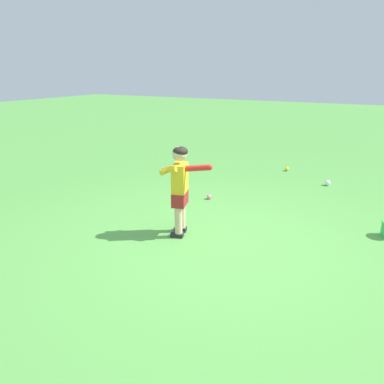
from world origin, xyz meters
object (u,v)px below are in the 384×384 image
Objects in this scene: play_ball_far_right at (209,197)px; play_ball_midfield at (328,183)px; child_batter at (180,183)px; play_ball_far_left at (287,169)px.

play_ball_midfield reaches higher than play_ball_far_right.
play_ball_midfield is (1.50, 1.60, 0.01)m from play_ball_far_right.
play_ball_midfield is (1.26, 2.90, -0.60)m from child_batter.
play_ball_far_right is at bearing -105.92° from play_ball_far_left.
play_ball_far_right is (-0.24, 1.30, -0.61)m from child_batter.
play_ball_far_right is at bearing -133.16° from play_ball_midfield.
child_batter is at bearing -79.45° from play_ball_far_right.
play_ball_far_right is 2.19m from play_ball_midfield.
child_batter is at bearing -113.40° from play_ball_midfield.
play_ball_far_left is at bearing 144.21° from play_ball_midfield.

